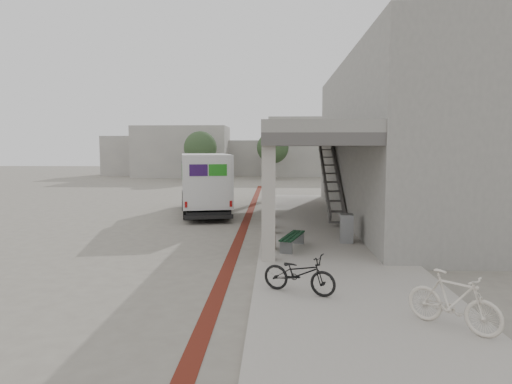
{
  "coord_description": "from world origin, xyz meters",
  "views": [
    {
      "loc": [
        2.29,
        -16.11,
        3.3
      ],
      "look_at": [
        1.56,
        0.92,
        1.6
      ],
      "focal_mm": 32.0,
      "sensor_mm": 36.0,
      "label": 1
    }
  ],
  "objects_px": {
    "bench": "(292,239)",
    "bicycle_black": "(299,273)",
    "bicycle_cream": "(453,301)",
    "fedex_truck": "(205,182)",
    "utility_cabinet": "(347,228)"
  },
  "relations": [
    {
      "from": "bicycle_black",
      "to": "bicycle_cream",
      "type": "distance_m",
      "value": 3.18
    },
    {
      "from": "fedex_truck",
      "to": "utility_cabinet",
      "type": "bearing_deg",
      "value": -62.31
    },
    {
      "from": "fedex_truck",
      "to": "utility_cabinet",
      "type": "height_order",
      "value": "fedex_truck"
    },
    {
      "from": "bicycle_black",
      "to": "bicycle_cream",
      "type": "bearing_deg",
      "value": -100.95
    },
    {
      "from": "fedex_truck",
      "to": "bicycle_cream",
      "type": "relative_size",
      "value": 4.25
    },
    {
      "from": "utility_cabinet",
      "to": "bicycle_cream",
      "type": "xyz_separation_m",
      "value": [
        0.73,
        -7.28,
        0.04
      ]
    },
    {
      "from": "bicycle_black",
      "to": "bicycle_cream",
      "type": "relative_size",
      "value": 0.99
    },
    {
      "from": "bench",
      "to": "utility_cabinet",
      "type": "xyz_separation_m",
      "value": [
        1.85,
        1.05,
        0.17
      ]
    },
    {
      "from": "fedex_truck",
      "to": "bench",
      "type": "height_order",
      "value": "fedex_truck"
    },
    {
      "from": "bench",
      "to": "bicycle_cream",
      "type": "distance_m",
      "value": 6.74
    },
    {
      "from": "fedex_truck",
      "to": "bicycle_black",
      "type": "distance_m",
      "value": 13.26
    },
    {
      "from": "fedex_truck",
      "to": "utility_cabinet",
      "type": "distance_m",
      "value": 9.32
    },
    {
      "from": "bench",
      "to": "utility_cabinet",
      "type": "distance_m",
      "value": 2.13
    },
    {
      "from": "bicycle_cream",
      "to": "bench",
      "type": "bearing_deg",
      "value": 67.24
    },
    {
      "from": "bench",
      "to": "bicycle_black",
      "type": "bearing_deg",
      "value": -73.6
    }
  ]
}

